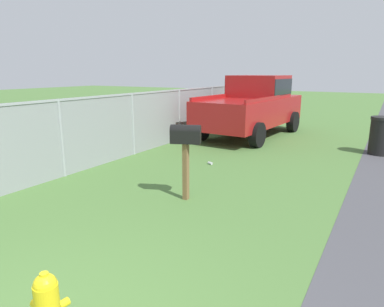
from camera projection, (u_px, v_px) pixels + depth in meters
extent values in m
sphere|color=yellow|center=(45.00, 285.00, 2.66)|extent=(0.18, 0.18, 0.18)
cylinder|color=yellow|center=(44.00, 278.00, 2.65)|extent=(0.07, 0.07, 0.08)
cylinder|color=yellow|center=(38.00, 305.00, 2.80)|extent=(0.10, 0.12, 0.09)
cylinder|color=yellow|center=(64.00, 303.00, 2.82)|extent=(0.09, 0.08, 0.07)
cube|color=brown|center=(186.00, 172.00, 6.03)|extent=(0.09, 0.09, 1.02)
cube|color=black|center=(186.00, 137.00, 5.89)|extent=(0.38, 0.56, 0.22)
cylinder|color=black|center=(186.00, 131.00, 5.86)|extent=(0.38, 0.56, 0.20)
cube|color=red|center=(189.00, 132.00, 5.97)|extent=(0.02, 0.04, 0.18)
cube|color=maroon|center=(251.00, 111.00, 12.03)|extent=(5.14, 2.33, 0.90)
cube|color=maroon|center=(259.00, 86.00, 12.32)|extent=(1.83, 1.94, 0.76)
cube|color=black|center=(259.00, 86.00, 12.32)|extent=(1.78, 1.97, 0.53)
cube|color=maroon|center=(212.00, 97.00, 11.51)|extent=(2.61, 0.26, 0.12)
cube|color=maroon|center=(264.00, 99.00, 10.52)|extent=(2.61, 0.26, 0.12)
cylinder|color=black|center=(245.00, 118.00, 14.02)|extent=(0.78, 0.31, 0.76)
cylinder|color=black|center=(293.00, 122.00, 12.94)|extent=(0.78, 0.31, 0.76)
cylinder|color=black|center=(201.00, 129.00, 11.35)|extent=(0.78, 0.31, 0.76)
cylinder|color=black|center=(257.00, 135.00, 10.27)|extent=(0.78, 0.31, 0.76)
cylinder|color=black|center=(381.00, 137.00, 9.36)|extent=(0.59, 0.59, 0.96)
cylinder|color=black|center=(384.00, 118.00, 9.24)|extent=(0.62, 0.62, 0.08)
cylinder|color=#9EA3A8|center=(62.00, 138.00, 7.31)|extent=(0.07, 0.07, 1.67)
cylinder|color=#9EA3A8|center=(133.00, 124.00, 9.29)|extent=(0.07, 0.07, 1.67)
cylinder|color=#9EA3A8|center=(179.00, 115.00, 11.27)|extent=(0.07, 0.07, 1.67)
cylinder|color=#9EA3A8|center=(212.00, 108.00, 13.26)|extent=(0.07, 0.07, 1.67)
cylinder|color=#9EA3A8|center=(236.00, 104.00, 15.24)|extent=(0.07, 0.07, 1.67)
cylinder|color=#9EA3A8|center=(254.00, 100.00, 17.22)|extent=(0.07, 0.07, 1.67)
cube|color=#9EA3A8|center=(179.00, 90.00, 11.09)|extent=(14.12, 0.04, 0.04)
cube|color=gray|center=(179.00, 115.00, 11.27)|extent=(14.12, 0.01, 1.67)
cylinder|color=silver|center=(210.00, 163.00, 8.44)|extent=(0.11, 0.14, 0.07)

